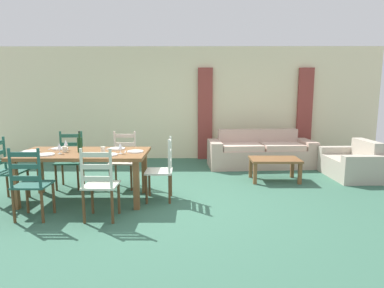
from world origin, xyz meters
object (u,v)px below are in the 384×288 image
at_px(coffee_cup_secondary, 65,149).
at_px(coffee_table, 275,162).
at_px(dining_chair_head_west, 6,170).
at_px(wine_bottle, 80,144).
at_px(wine_glass_near_left, 59,146).
at_px(armchair_upholstered, 354,165).
at_px(dining_chair_head_east, 162,169).
at_px(wine_glass_far_left, 66,143).
at_px(dining_chair_far_left, 70,160).
at_px(dining_table, 84,158).
at_px(dining_chair_near_left, 31,184).
at_px(coffee_cup_primary, 103,150).
at_px(wine_glass_near_right, 120,146).
at_px(couch, 260,153).
at_px(dining_chair_far_right, 124,160).
at_px(dining_chair_near_right, 100,184).

height_order(coffee_cup_secondary, coffee_table, coffee_cup_secondary).
height_order(dining_chair_head_west, coffee_cup_secondary, dining_chair_head_west).
relative_size(coffee_cup_secondary, coffee_table, 0.10).
relative_size(wine_bottle, wine_glass_near_left, 1.96).
height_order(dining_chair_head_west, armchair_upholstered, dining_chair_head_west).
xyz_separation_m(dining_chair_head_east, wine_bottle, (-1.21, -0.06, 0.39)).
bearing_deg(wine_glass_far_left, dining_chair_head_west, -168.29).
xyz_separation_m(dining_chair_head_east, coffee_cup_secondary, (-1.44, -0.05, 0.32)).
xyz_separation_m(dining_chair_far_left, dining_chair_head_east, (1.66, -0.70, 0.00)).
bearing_deg(dining_table, dining_chair_head_west, -178.63).
bearing_deg(dining_chair_head_west, coffee_table, 15.08).
relative_size(wine_bottle, armchair_upholstered, 0.27).
height_order(dining_chair_near_left, coffee_cup_primary, dining_chair_near_left).
distance_m(wine_glass_near_right, couch, 3.60).
height_order(wine_bottle, wine_glass_near_left, wine_bottle).
height_order(wine_glass_near_right, coffee_table, wine_glass_near_right).
bearing_deg(armchair_upholstered, coffee_table, -170.99).
relative_size(wine_glass_near_left, armchair_upholstered, 0.14).
relative_size(dining_chair_head_east, wine_bottle, 3.04).
relative_size(dining_chair_far_right, wine_glass_near_left, 5.96).
height_order(dining_chair_head_east, armchair_upholstered, dining_chair_head_east).
bearing_deg(wine_glass_near_right, dining_chair_far_right, 99.70).
xyz_separation_m(dining_chair_near_left, couch, (3.55, 3.10, -0.19)).
xyz_separation_m(wine_bottle, coffee_cup_primary, (0.35, -0.04, -0.07)).
xyz_separation_m(dining_table, coffee_table, (3.15, 1.13, -0.31)).
distance_m(wine_glass_far_left, coffee_cup_secondary, 0.19).
distance_m(dining_chair_near_right, coffee_cup_secondary, 1.09).
bearing_deg(dining_chair_far_right, dining_chair_near_left, -120.34).
distance_m(wine_bottle, armchair_upholstered, 5.02).
relative_size(dining_chair_near_right, coffee_cup_secondary, 10.67).
bearing_deg(wine_glass_near_left, dining_chair_far_left, 102.62).
xyz_separation_m(dining_table, wine_glass_far_left, (-0.31, 0.15, 0.20)).
bearing_deg(wine_bottle, dining_table, 35.73).
relative_size(dining_table, dining_chair_head_west, 1.98).
relative_size(dining_chair_near_left, wine_glass_near_right, 5.96).
relative_size(coffee_cup_secondary, armchair_upholstered, 0.08).
bearing_deg(dining_chair_far_right, coffee_cup_secondary, -133.02).
distance_m(dining_table, couch, 3.92).
height_order(dining_chair_near_right, wine_glass_far_left, dining_chair_near_right).
relative_size(coffee_cup_primary, armchair_upholstered, 0.08).
relative_size(dining_chair_far_right, dining_chair_head_west, 1.00).
relative_size(dining_chair_head_east, armchair_upholstered, 0.81).
xyz_separation_m(dining_chair_head_east, wine_glass_near_right, (-0.59, -0.17, 0.38)).
relative_size(dining_chair_far_left, armchair_upholstered, 0.81).
xyz_separation_m(dining_chair_far_left, wine_glass_near_right, (1.08, -0.87, 0.38)).
bearing_deg(wine_bottle, coffee_cup_secondary, 178.63).
distance_m(dining_chair_near_right, couch, 4.10).
bearing_deg(coffee_table, dining_chair_head_west, -164.92).
height_order(dining_chair_far_left, wine_glass_far_left, dining_chair_far_left).
bearing_deg(coffee_cup_secondary, couch, 35.01).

